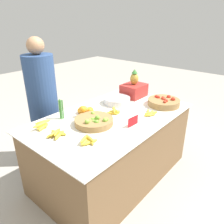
% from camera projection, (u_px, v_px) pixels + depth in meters
% --- Properties ---
extents(ground_plane, '(12.00, 12.00, 0.00)m').
position_uv_depth(ground_plane, '(112.00, 174.00, 2.67)').
color(ground_plane, '#ADA599').
extents(market_table, '(1.81, 1.07, 0.78)m').
position_uv_depth(market_table, '(112.00, 147.00, 2.52)').
color(market_table, brown).
rests_on(market_table, ground_plane).
extents(lime_bowl, '(0.39, 0.39, 0.10)m').
position_uv_depth(lime_bowl, '(94.00, 121.00, 2.17)').
color(lime_bowl, olive).
rests_on(lime_bowl, market_table).
extents(tomato_basket, '(0.38, 0.38, 0.11)m').
position_uv_depth(tomato_basket, '(164.00, 102.00, 2.63)').
color(tomato_basket, olive).
rests_on(tomato_basket, market_table).
extents(orange_pile, '(0.19, 0.17, 0.13)m').
position_uv_depth(orange_pile, '(85.00, 110.00, 2.38)').
color(orange_pile, orange).
rests_on(orange_pile, market_table).
extents(metal_bowl, '(0.33, 0.33, 0.08)m').
position_uv_depth(metal_bowl, '(117.00, 100.00, 2.69)').
color(metal_bowl, silver).
rests_on(metal_bowl, market_table).
extents(price_sign, '(0.15, 0.01, 0.09)m').
position_uv_depth(price_sign, '(133.00, 121.00, 2.14)').
color(price_sign, red).
rests_on(price_sign, market_table).
extents(produce_crate, '(0.31, 0.26, 0.37)m').
position_uv_depth(produce_crate, '(134.00, 89.00, 2.90)').
color(produce_crate, '#B22D28').
rests_on(produce_crate, market_table).
extents(veg_bundle, '(0.04, 0.05, 0.21)m').
position_uv_depth(veg_bundle, '(61.00, 109.00, 2.27)').
color(veg_bundle, '#4C8E42').
rests_on(veg_bundle, market_table).
extents(banana_bunch_back_center, '(0.19, 0.16, 0.03)m').
position_uv_depth(banana_bunch_back_center, '(150.00, 113.00, 2.39)').
color(banana_bunch_back_center, gold).
rests_on(banana_bunch_back_center, market_table).
extents(banana_bunch_middle_left, '(0.16, 0.15, 0.05)m').
position_uv_depth(banana_bunch_middle_left, '(88.00, 140.00, 1.86)').
color(banana_bunch_middle_left, gold).
rests_on(banana_bunch_middle_left, market_table).
extents(banana_bunch_front_right, '(0.19, 0.18, 0.05)m').
position_uv_depth(banana_bunch_front_right, '(57.00, 133.00, 1.97)').
color(banana_bunch_front_right, gold).
rests_on(banana_bunch_front_right, market_table).
extents(banana_bunch_middle_right, '(0.16, 0.14, 0.06)m').
position_uv_depth(banana_bunch_middle_right, '(114.00, 111.00, 2.42)').
color(banana_bunch_middle_right, gold).
rests_on(banana_bunch_middle_right, market_table).
extents(banana_bunch_front_left, '(0.21, 0.15, 0.06)m').
position_uv_depth(banana_bunch_front_left, '(42.00, 125.00, 2.11)').
color(banana_bunch_front_left, gold).
rests_on(banana_bunch_front_left, market_table).
extents(vendor_person, '(0.35, 0.35, 1.57)m').
position_uv_depth(vendor_person, '(44.00, 109.00, 2.70)').
color(vendor_person, navy).
rests_on(vendor_person, ground_plane).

